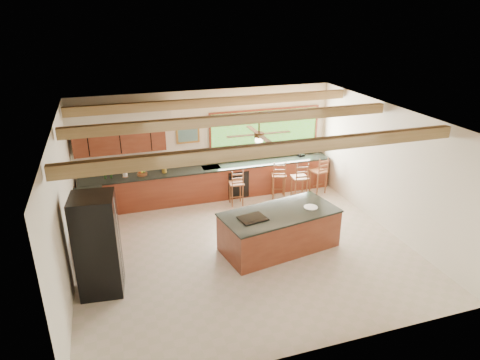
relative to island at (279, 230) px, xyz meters
name	(u,v)px	position (x,y,z in m)	size (l,w,h in m)	color
ground	(244,248)	(-0.76, 0.20, -0.45)	(7.20, 7.20, 0.00)	beige
room_shell	(228,147)	(-0.93, 0.85, 1.76)	(7.27, 6.54, 3.02)	silver
counter_run	(186,191)	(-1.58, 2.72, 0.01)	(7.12, 3.10, 1.23)	brown
island	(279,230)	(0.00, 0.00, 0.00)	(2.74, 1.64, 0.92)	brown
refrigerator	(98,245)	(-3.81, -0.40, 0.54)	(0.84, 0.82, 1.98)	black
bar_stool_a	(237,184)	(-0.23, 2.40, 0.17)	(0.40, 0.40, 1.04)	brown
bar_stool_b	(301,179)	(1.50, 2.09, 0.24)	(0.45, 0.45, 1.16)	brown
bar_stool_c	(320,172)	(2.27, 2.44, 0.21)	(0.49, 0.49, 1.11)	brown
bar_stool_d	(280,176)	(1.06, 2.50, 0.21)	(0.50, 0.50, 1.11)	brown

